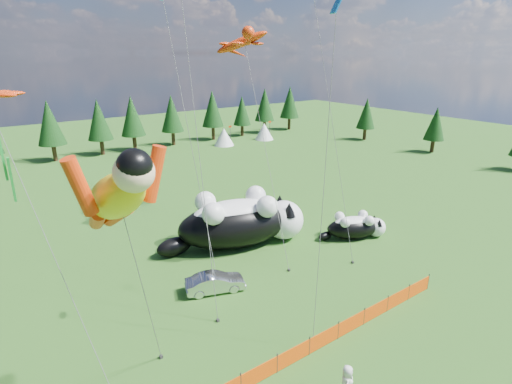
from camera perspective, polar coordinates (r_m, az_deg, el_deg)
ground at (r=22.63m, az=0.14°, el=-19.11°), size 160.00×160.00×0.00m
safety_fence at (r=20.51m, az=5.40°, el=-22.17°), size 22.06×0.06×1.10m
tree_line at (r=61.17m, az=-25.39°, el=7.95°), size 90.00×4.00×8.00m
festival_tents at (r=59.82m, az=-13.73°, el=6.48°), size 50.00×3.20×2.80m
cat_large at (r=30.43m, az=-2.13°, el=-4.11°), size 11.40×6.25×4.19m
cat_small at (r=32.91m, az=14.08°, el=-4.77°), size 5.34×3.63×2.05m
car at (r=25.45m, az=-5.83°, el=-12.75°), size 3.88×2.38×1.21m
spectator_e at (r=19.08m, az=12.82°, el=-25.06°), size 0.98×0.97×1.71m
superhero_kite at (r=12.73m, az=-19.41°, el=-0.62°), size 4.41×6.17×12.37m
gecko_kite at (r=34.49m, az=-2.06°, el=20.59°), size 6.78×14.13×18.45m
diamond_kite_c at (r=19.57m, az=11.33°, el=22.98°), size 2.65×2.64×16.88m
diamond_kite_d at (r=27.55m, az=-12.85°, el=23.89°), size 1.03×6.41×18.57m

